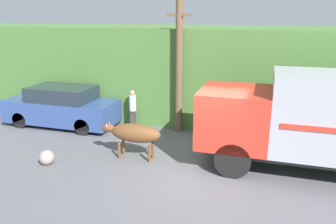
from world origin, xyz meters
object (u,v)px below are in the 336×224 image
at_px(brown_cow, 134,133).
at_px(utility_pole, 179,65).
at_px(parked_suv, 61,107).
at_px(pedestrian_on_hill, 133,107).
at_px(roadside_rock, 47,157).
at_px(cargo_truck, 328,120).

xyz_separation_m(brown_cow, utility_pole, (0.68, 2.92, 1.79)).
relative_size(parked_suv, pedestrian_on_hill, 2.97).
xyz_separation_m(brown_cow, pedestrian_on_hill, (-1.22, 2.77, 0.03)).
bearing_deg(brown_cow, pedestrian_on_hill, 121.12).
bearing_deg(pedestrian_on_hill, brown_cow, 95.59).
relative_size(utility_pole, roadside_rock, 10.74).
distance_m(brown_cow, utility_pole, 3.49).
bearing_deg(cargo_truck, roadside_rock, -167.88).
bearing_deg(brown_cow, roadside_rock, -145.42).
height_order(cargo_truck, utility_pole, utility_pole).
bearing_deg(roadside_rock, parked_suv, 117.17).
relative_size(parked_suv, roadside_rock, 9.91).
relative_size(cargo_truck, parked_suv, 1.48).
bearing_deg(roadside_rock, utility_pole, 53.22).
distance_m(cargo_truck, pedestrian_on_hill, 7.27).
bearing_deg(roadside_rock, pedestrian_on_hill, 73.11).
height_order(pedestrian_on_hill, roadside_rock, pedestrian_on_hill).
bearing_deg(pedestrian_on_hill, roadside_rock, 54.96).
distance_m(cargo_truck, brown_cow, 5.76).
bearing_deg(cargo_truck, brown_cow, -174.75).
bearing_deg(cargo_truck, parked_suv, 170.31).
bearing_deg(brown_cow, parked_suv, 160.13).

